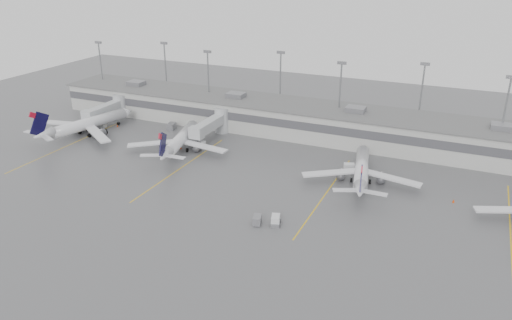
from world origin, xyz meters
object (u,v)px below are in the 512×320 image
at_px(jet_far_left, 85,124).
at_px(jet_mid_right, 361,170).
at_px(jet_mid_left, 180,140).
at_px(baggage_tug, 276,221).

relative_size(jet_far_left, jet_mid_right, 1.09).
xyz_separation_m(jet_far_left, jet_mid_left, (30.14, 0.34, -0.25)).
bearing_deg(baggage_tug, jet_far_left, 142.90).
distance_m(jet_far_left, baggage_tug, 70.77).
height_order(jet_mid_left, jet_mid_right, jet_mid_left).
relative_size(jet_mid_right, baggage_tug, 9.00).
bearing_deg(baggage_tug, jet_mid_right, 51.05).
distance_m(jet_mid_left, jet_mid_right, 46.35).
height_order(jet_far_left, baggage_tug, jet_far_left).
xyz_separation_m(jet_far_left, jet_mid_right, (76.49, 0.49, -0.29)).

